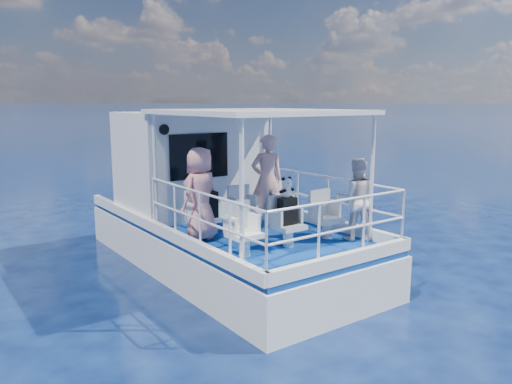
{
  "coord_description": "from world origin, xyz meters",
  "views": [
    {
      "loc": [
        -5.2,
        -7.42,
        3.31
      ],
      "look_at": [
        -0.17,
        -0.4,
        1.75
      ],
      "focal_mm": 35.0,
      "sensor_mm": 36.0,
      "label": 1
    }
  ],
  "objects_px": {
    "panda": "(286,187)",
    "passenger_port_fwd": "(200,194)",
    "passenger_stbd_aft": "(356,199)",
    "backpack_center": "(287,211)"
  },
  "relations": [
    {
      "from": "passenger_port_fwd",
      "to": "passenger_stbd_aft",
      "type": "xyz_separation_m",
      "value": [
        2.24,
        -1.56,
        -0.1
      ]
    },
    {
      "from": "passenger_stbd_aft",
      "to": "backpack_center",
      "type": "relative_size",
      "value": 3.18
    },
    {
      "from": "passenger_port_fwd",
      "to": "panda",
      "type": "height_order",
      "value": "passenger_port_fwd"
    },
    {
      "from": "passenger_port_fwd",
      "to": "panda",
      "type": "xyz_separation_m",
      "value": [
        0.98,
        -1.17,
        0.19
      ]
    },
    {
      "from": "panda",
      "to": "passenger_port_fwd",
      "type": "bearing_deg",
      "value": 130.07
    },
    {
      "from": "passenger_port_fwd",
      "to": "panda",
      "type": "distance_m",
      "value": 1.54
    },
    {
      "from": "passenger_stbd_aft",
      "to": "passenger_port_fwd",
      "type": "bearing_deg",
      "value": 1.75
    },
    {
      "from": "passenger_port_fwd",
      "to": "panda",
      "type": "relative_size",
      "value": 4.7
    },
    {
      "from": "passenger_stbd_aft",
      "to": "panda",
      "type": "relative_size",
      "value": 4.15
    },
    {
      "from": "passenger_stbd_aft",
      "to": "backpack_center",
      "type": "height_order",
      "value": "passenger_stbd_aft"
    }
  ]
}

